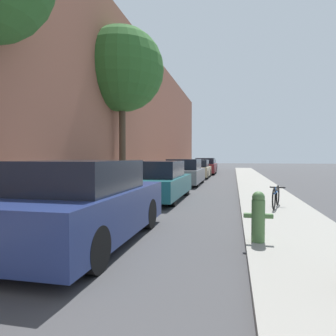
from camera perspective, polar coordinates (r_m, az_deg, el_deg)
The scene contains 13 objects.
ground_plane at distance 14.99m, azimuth 5.73°, elevation -3.90°, with size 120.00×120.00×0.00m, color #3D3D3F.
sidewalk_left at distance 15.58m, azimuth -4.94°, elevation -3.44°, with size 2.00×52.00×0.12m.
sidewalk_right at distance 14.94m, azimuth 16.88°, elevation -3.77°, with size 2.00×52.00×0.12m.
building_facade_left at distance 16.22m, azimuth -9.66°, elevation 12.33°, with size 0.70×52.00×8.90m.
parked_car_navy at distance 5.68m, azimuth -15.09°, elevation -6.64°, with size 1.75×4.21×1.50m.
parked_car_teal at distance 11.03m, azimuth -1.98°, elevation -2.54°, with size 1.87×4.37×1.42m.
parked_car_grey at distance 17.02m, azimuth 3.18°, elevation -0.89°, with size 1.85×4.48×1.44m.
parked_car_champagne at distance 22.52m, azimuth 5.61°, elevation -0.26°, with size 1.73×4.17×1.34m.
parked_car_maroon at distance 27.42m, azimuth 7.09°, elevation 0.28°, with size 1.80×3.93×1.46m.
parked_car_black at distance 32.67m, azimuth 7.59°, elevation 0.44°, with size 1.72×4.34×1.27m.
street_tree_far at distance 14.99m, azimuth -8.66°, elevation 17.79°, with size 3.91×3.91×7.48m.
fire_hydrant at distance 5.43m, azimuth 16.63°, elevation -8.63°, with size 0.48×0.22×0.86m.
bicycle at distance 9.21m, azimuth 19.66°, elevation -5.09°, with size 0.51×1.44×0.60m.
Camera 1 is at (1.69, 1.19, 1.57)m, focal length 32.38 mm.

